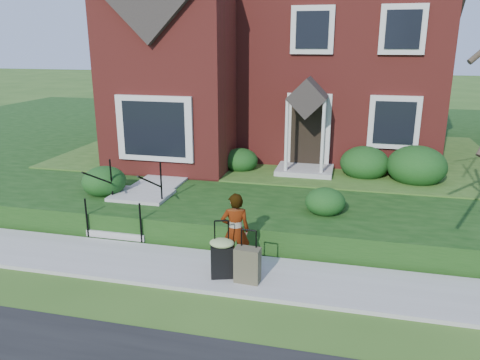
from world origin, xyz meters
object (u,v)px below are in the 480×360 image
(front_steps, at_px, (134,208))
(woman, at_px, (235,231))
(suitcase_black, at_px, (222,256))
(suitcase_olive, at_px, (247,265))

(front_steps, bearing_deg, woman, -29.28)
(front_steps, height_order, woman, woman)
(woman, bearing_deg, suitcase_black, 56.05)
(suitcase_black, height_order, suitcase_olive, suitcase_black)
(front_steps, bearing_deg, suitcase_olive, -33.23)
(woman, relative_size, suitcase_black, 1.36)
(suitcase_olive, bearing_deg, front_steps, 150.59)
(front_steps, xyz_separation_m, suitcase_black, (2.79, -2.09, 0.03))
(woman, distance_m, suitcase_black, 0.57)
(woman, bearing_deg, suitcase_olive, 108.41)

